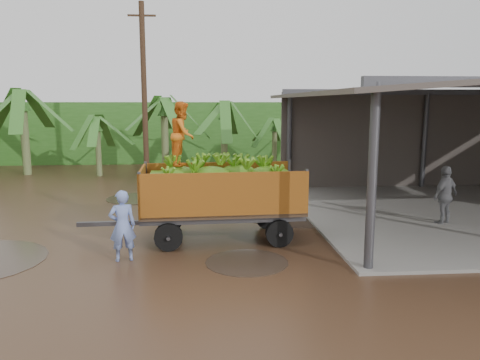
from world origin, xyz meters
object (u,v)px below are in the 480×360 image
object	(u,v)px
man_grey	(445,196)
utility_pole	(144,93)
banana_trailer	(220,191)
man_blue	(122,226)

from	to	relation	value
man_grey	utility_pole	distance (m)	13.04
banana_trailer	man_blue	bearing A→B (deg)	-147.72
man_blue	man_grey	world-z (taller)	man_grey
utility_pole	man_blue	bearing A→B (deg)	-86.33
man_blue	utility_pole	bearing A→B (deg)	-100.95
utility_pole	banana_trailer	bearing A→B (deg)	-71.96
man_blue	utility_pole	size ratio (longest dim) A/B	0.21
banana_trailer	man_blue	distance (m)	2.81
banana_trailer	man_grey	size ratio (longest dim) A/B	3.26
man_blue	utility_pole	distance (m)	11.16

